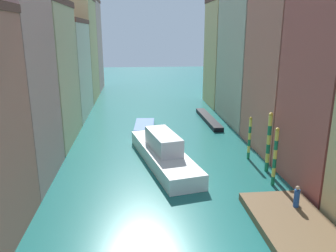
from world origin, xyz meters
TOP-DOWN VIEW (x-y plane):
  - ground_plane at (0.00, 24.50)m, footprint 154.00×154.00m
  - building_left_2 at (-13.03, 23.14)m, footprint 7.92×10.62m
  - building_left_3 at (-13.03, 34.87)m, footprint 7.92×12.17m
  - building_left_4 at (-13.03, 46.42)m, footprint 7.92×10.46m
  - building_left_5 at (-13.03, 56.61)m, footprint 7.92×9.86m
  - building_right_2 at (13.03, 18.44)m, footprint 7.92×8.95m
  - building_right_3 at (13.03, 29.08)m, footprint 7.92×12.10m
  - building_right_4 at (13.03, 39.87)m, footprint 7.92×8.91m
  - waterfront_dock at (6.70, 4.54)m, footprint 4.31×7.30m
  - person_on_dock at (7.60, 5.97)m, footprint 0.36×0.36m
  - mooring_pole_0 at (7.82, 10.19)m, footprint 0.30×0.30m
  - mooring_pole_1 at (8.38, 12.86)m, footprint 0.36×0.36m
  - mooring_pole_2 at (7.78, 15.81)m, footprint 0.28×0.28m
  - vaporetto_white at (-0.14, 15.55)m, footprint 5.66×13.06m
  - gondola_black at (7.03, 29.63)m, footprint 1.43×10.59m
  - motorboat_0 at (-1.50, 26.35)m, footprint 2.64×5.79m

SIDE VIEW (x-z plane):
  - ground_plane at x=0.00m, z-range 0.00..0.00m
  - waterfront_dock at x=6.70m, z-range 0.00..0.51m
  - gondola_black at x=7.03m, z-range 0.00..0.55m
  - motorboat_0 at x=-1.50m, z-range 0.00..0.71m
  - vaporetto_white at x=-0.14m, z-range -0.42..2.39m
  - person_on_dock at x=7.60m, z-range 0.45..1.89m
  - mooring_pole_2 at x=7.78m, z-range 0.04..4.03m
  - mooring_pole_0 at x=7.82m, z-range 0.05..4.63m
  - mooring_pole_1 at x=8.38m, z-range 0.05..5.15m
  - building_left_3 at x=-13.03m, z-range 0.01..13.03m
  - building_left_2 at x=-13.03m, z-range 0.01..14.53m
  - building_right_4 at x=13.03m, z-range 0.02..16.51m
  - building_left_4 at x=-13.03m, z-range 0.01..16.94m
  - building_left_5 at x=-13.03m, z-range 0.01..17.42m
  - building_right_2 at x=13.03m, z-range 0.01..17.89m
  - building_right_3 at x=13.03m, z-range 0.01..21.98m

